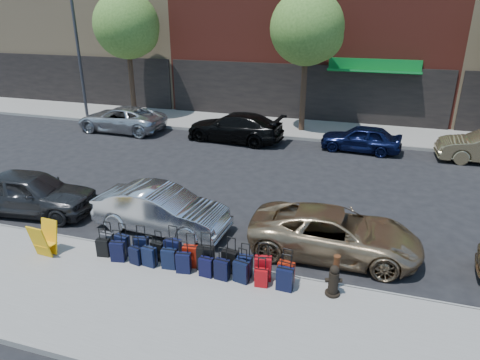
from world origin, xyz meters
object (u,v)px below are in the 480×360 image
(tree_center, at_px, (310,30))
(bollard, at_px, (336,271))
(car_far_1, at_px, (235,127))
(car_far_0, at_px, (121,119))
(suitcase_front_5, at_px, (191,256))
(car_near_0, at_px, (31,192))
(tree_left, at_px, (129,27))
(car_near_1, at_px, (161,210))
(streetlight, at_px, (80,41))
(display_rack, at_px, (44,239))
(car_near_2, at_px, (335,233))
(fire_hydrant, at_px, (334,281))
(car_far_2, at_px, (361,138))

(tree_center, bearing_deg, bollard, -77.67)
(car_far_1, bearing_deg, car_far_0, -84.25)
(suitcase_front_5, height_order, car_near_0, car_near_0)
(tree_center, relative_size, bollard, 8.08)
(tree_left, xyz_separation_m, tree_center, (10.50, 0.00, 0.00))
(car_far_0, bearing_deg, car_near_1, 38.72)
(bollard, distance_m, car_near_1, 5.75)
(car_near_1, bearing_deg, streetlight, 45.76)
(car_near_0, bearing_deg, display_rack, -139.46)
(display_rack, relative_size, car_near_2, 0.20)
(tree_left, bearing_deg, car_near_2, -42.67)
(tree_left, distance_m, fire_hydrant, 20.42)
(car_far_0, bearing_deg, bollard, 50.00)
(tree_left, relative_size, car_far_2, 1.92)
(suitcase_front_5, bearing_deg, car_near_1, 126.61)
(fire_hydrant, distance_m, car_far_2, 11.94)
(car_near_1, bearing_deg, bollard, -103.91)
(car_near_0, distance_m, car_far_2, 14.52)
(suitcase_front_5, bearing_deg, car_near_0, 158.51)
(bollard, relative_size, car_near_0, 0.21)
(car_near_0, xyz_separation_m, car_far_0, (-2.70, 9.96, -0.05))
(fire_hydrant, distance_m, display_rack, 7.80)
(car_near_0, height_order, car_near_2, car_near_0)
(car_far_2, bearing_deg, streetlight, -91.96)
(fire_hydrant, height_order, car_near_2, car_near_2)
(fire_hydrant, bearing_deg, tree_center, 87.54)
(car_far_0, bearing_deg, car_near_2, 54.42)
(fire_hydrant, bearing_deg, streetlight, 125.75)
(car_near_2, bearing_deg, car_near_1, 91.18)
(streetlight, height_order, car_far_2, streetlight)
(suitcase_front_5, distance_m, bollard, 3.74)
(bollard, bearing_deg, tree_center, 102.33)
(streetlight, xyz_separation_m, car_near_2, (16.32, -11.63, -4.00))
(tree_left, relative_size, car_near_0, 1.66)
(car_near_0, xyz_separation_m, car_far_1, (3.98, 10.03, -0.01))
(streetlight, relative_size, car_far_1, 1.57)
(car_near_1, bearing_deg, tree_center, -8.19)
(tree_center, xyz_separation_m, display_rack, (-4.70, -15.00, -4.78))
(fire_hydrant, relative_size, car_near_0, 0.18)
(car_far_0, xyz_separation_m, car_far_1, (6.67, 0.07, 0.05))
(display_rack, relative_size, car_far_2, 0.26)
(bollard, height_order, car_far_1, car_far_1)
(bollard, xyz_separation_m, car_far_0, (-12.96, 11.40, 0.08))
(car_far_0, bearing_deg, tree_center, 106.93)
(tree_left, height_order, tree_center, same)
(display_rack, bearing_deg, car_far_2, 62.41)
(fire_hydrant, xyz_separation_m, car_near_2, (-0.20, 2.11, 0.14))
(car_near_2, height_order, car_far_0, car_far_0)
(display_rack, bearing_deg, car_near_1, 51.94)
(bollard, height_order, car_near_1, car_near_1)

